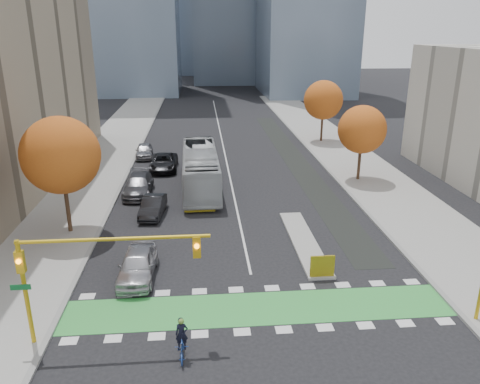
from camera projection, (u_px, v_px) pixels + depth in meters
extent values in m
plane|color=black|center=(262.00, 326.00, 22.58)|extent=(300.00, 300.00, 0.00)
cube|color=gray|center=(77.00, 194.00, 40.27)|extent=(7.00, 120.00, 0.15)
cube|color=gray|center=(381.00, 186.00, 42.44)|extent=(7.00, 120.00, 0.15)
cube|color=gray|center=(118.00, 193.00, 40.55)|extent=(0.30, 120.00, 0.16)
cube|color=gray|center=(343.00, 187.00, 42.16)|extent=(0.30, 120.00, 0.16)
cube|color=green|center=(258.00, 308.00, 23.98)|extent=(20.00, 3.00, 0.01)
cube|color=silver|center=(222.00, 140.00, 60.19)|extent=(0.15, 70.00, 0.01)
cube|color=black|center=(294.00, 159.00, 51.39)|extent=(2.50, 50.00, 0.01)
cube|color=gray|center=(304.00, 241.00, 31.33)|extent=(1.60, 10.00, 0.16)
cube|color=yellow|center=(322.00, 266.00, 26.58)|extent=(1.40, 0.12, 1.30)
cylinder|color=#332114|center=(66.00, 198.00, 32.03)|extent=(0.28, 0.28, 5.25)
sphere|color=#AD4315|center=(61.00, 155.00, 31.04)|extent=(5.20, 5.20, 5.20)
cylinder|color=#332114|center=(360.00, 157.00, 43.48)|extent=(0.28, 0.28, 4.55)
sphere|color=#AD4315|center=(362.00, 129.00, 42.62)|extent=(4.40, 4.40, 4.40)
cylinder|color=#332114|center=(322.00, 123.00, 58.50)|extent=(0.28, 0.28, 4.90)
sphere|color=#AD4315|center=(323.00, 100.00, 57.58)|extent=(4.80, 4.80, 4.80)
cylinder|color=#BF9914|center=(26.00, 294.00, 20.40)|extent=(0.20, 0.20, 5.20)
cylinder|color=#BF9914|center=(114.00, 239.00, 19.90)|extent=(8.20, 0.16, 0.16)
cube|color=#BF9914|center=(20.00, 262.00, 19.87)|extent=(0.35, 0.28, 1.00)
sphere|color=orange|center=(18.00, 262.00, 19.67)|extent=(0.22, 0.22, 0.22)
cube|color=#BF9914|center=(197.00, 247.00, 20.34)|extent=(0.35, 0.28, 1.00)
sphere|color=orange|center=(197.00, 246.00, 20.14)|extent=(0.22, 0.22, 0.22)
cube|color=#0C5926|center=(21.00, 287.00, 19.83)|extent=(0.85, 0.04, 0.25)
imported|color=navy|center=(182.00, 348.00, 20.32)|extent=(0.60, 1.68, 0.88)
imported|color=black|center=(182.00, 334.00, 20.07)|extent=(0.55, 0.36, 1.50)
sphere|color=#597F2D|center=(181.00, 321.00, 19.86)|extent=(0.25, 0.25, 0.25)
imported|color=#B4B8BC|center=(200.00, 169.00, 41.53)|extent=(3.29, 13.00, 3.60)
imported|color=#A8A7AD|center=(138.00, 264.00, 26.71)|extent=(2.13, 4.98, 1.68)
imported|color=black|center=(153.00, 206.00, 35.73)|extent=(1.94, 4.53, 1.45)
imported|color=#49494E|center=(138.00, 185.00, 40.27)|extent=(2.33, 5.69, 1.65)
imported|color=black|center=(164.00, 162.00, 47.34)|extent=(2.67, 5.63, 1.55)
imported|color=#939297|center=(144.00, 151.00, 51.84)|extent=(2.10, 4.62, 1.54)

